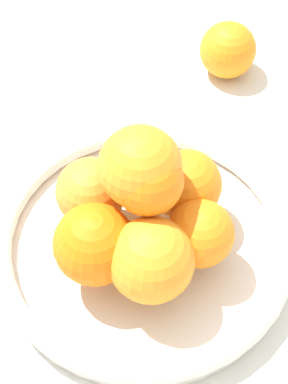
{
  "coord_description": "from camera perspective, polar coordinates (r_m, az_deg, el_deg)",
  "views": [
    {
      "loc": [
        -0.32,
        0.2,
        0.59
      ],
      "look_at": [
        0.0,
        0.0,
        0.11
      ],
      "focal_mm": 60.0,
      "sensor_mm": 36.0,
      "label": 1
    }
  ],
  "objects": [
    {
      "name": "ground_plane",
      "position": [
        0.7,
        -0.0,
        -5.42
      ],
      "size": [
        4.0,
        4.0,
        0.0
      ],
      "primitive_type": "plane",
      "color": "silver"
    },
    {
      "name": "orange_pile",
      "position": [
        0.62,
        -0.32,
        -1.42
      ],
      "size": [
        0.19,
        0.19,
        0.14
      ],
      "color": "orange",
      "rests_on": "fruit_bowl"
    },
    {
      "name": "fruit_bowl",
      "position": [
        0.69,
        -0.0,
        -4.57
      ],
      "size": [
        0.32,
        0.32,
        0.04
      ],
      "color": "silver",
      "rests_on": "ground_plane"
    },
    {
      "name": "stray_orange",
      "position": [
        0.88,
        7.47,
        12.42
      ],
      "size": [
        0.08,
        0.08,
        0.08
      ],
      "primitive_type": "sphere",
      "color": "orange",
      "rests_on": "ground_plane"
    }
  ]
}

